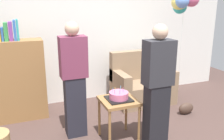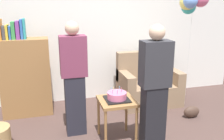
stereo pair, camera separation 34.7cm
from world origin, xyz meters
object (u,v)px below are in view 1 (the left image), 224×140
Objects in this scene: person_blowing_candles at (74,80)px; handbag at (186,108)px; birthday_cake at (119,96)px; couch at (142,84)px; bookshelf at (19,78)px; side_table at (119,106)px; balloon_bunch at (183,2)px; person_holding_cake at (157,88)px.

handbag is at bearing 12.25° from person_blowing_candles.
person_blowing_candles is (-0.52, 0.35, 0.18)m from birthday_cake.
birthday_cake is 1.54m from handbag.
couch is 1.73m from person_blowing_candles.
side_table is at bearing -44.28° from bookshelf.
person_blowing_candles is at bearing 146.34° from birthday_cake.
balloon_bunch is at bearing 26.08° from person_blowing_candles.
side_table is at bearing -130.23° from couch.
person_holding_cake is (0.90, -0.69, 0.00)m from person_blowing_candles.
person_holding_cake reaches higher than handbag.
person_blowing_candles is at bearing -166.73° from balloon_bunch.
couch is 0.94m from handbag.
birthday_cake is 1.14× the size of handbag.
handbag is at bearing 13.25° from side_table.
side_table is at bearing -113.38° from birthday_cake.
balloon_bunch is (2.79, -0.37, 1.17)m from bookshelf.
birthday_cake is (1.23, -1.20, -0.04)m from bookshelf.
person_blowing_candles is at bearing 146.34° from side_table.
balloon_bunch is (2.07, 0.49, 1.03)m from person_blowing_candles.
couch is at bearing 40.51° from person_blowing_candles.
side_table is 0.70m from person_blowing_candles.
birthday_cake reaches higher than side_table.
birthday_cake is 0.65m from person_blowing_candles.
side_table is (1.23, -1.20, -0.18)m from bookshelf.
person_blowing_candles is at bearing -50.23° from bookshelf.
couch is 1.50m from birthday_cake.
side_table is at bearing -151.67° from balloon_bunch.
person_holding_cake is (-0.57, -1.46, 0.49)m from couch.
couch is at bearing 155.05° from balloon_bunch.
side_table is at bearing -30.21° from person_holding_cake.
person_holding_cake reaches higher than bookshelf.
person_blowing_candles reaches higher than handbag.
birthday_cake is at bearing -151.67° from balloon_bunch.
couch reaches higher than side_table.
bookshelf reaches higher than birthday_cake.
person_blowing_candles is 2.36m from balloon_bunch.
bookshelf is at bearing 161.61° from handbag.
person_blowing_candles is 5.82× the size of handbag.
bookshelf is 2.83m from handbag.
balloon_bunch is (1.55, 0.84, 1.35)m from side_table.
birthday_cake is at bearing 66.62° from side_table.
couch is 1.82× the size of side_table.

